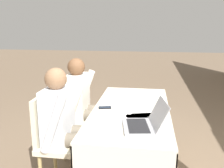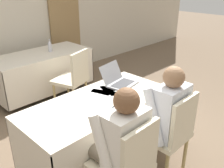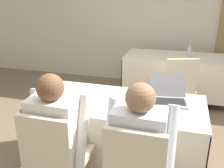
{
  "view_description": "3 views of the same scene",
  "coord_description": "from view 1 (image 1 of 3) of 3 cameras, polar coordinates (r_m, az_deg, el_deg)",
  "views": [
    {
      "loc": [
        2.4,
        0.16,
        1.57
      ],
      "look_at": [
        0.0,
        -0.2,
        0.98
      ],
      "focal_mm": 40.0,
      "sensor_mm": 36.0,
      "label": 1
    },
    {
      "loc": [
        -1.54,
        -1.71,
        1.93
      ],
      "look_at": [
        0.0,
        -0.2,
        0.98
      ],
      "focal_mm": 40.0,
      "sensor_mm": 36.0,
      "label": 2
    },
    {
      "loc": [
        0.55,
        -2.1,
        1.73
      ],
      "look_at": [
        0.0,
        -0.2,
        0.98
      ],
      "focal_mm": 40.0,
      "sensor_mm": 36.0,
      "label": 3
    }
  ],
  "objects": [
    {
      "name": "chair_near_right",
      "position": [
        2.48,
        -12.6,
        -11.73
      ],
      "size": [
        0.44,
        0.44,
        0.93
      ],
      "rotation": [
        0.0,
        0.0,
        3.14
      ],
      "color": "tan",
      "rests_on": "ground_plane"
    },
    {
      "name": "conference_table_near",
      "position": [
        2.61,
        4.35,
        -9.33
      ],
      "size": [
        1.64,
        0.76,
        0.73
      ],
      "color": "beige",
      "rests_on": "ground_plane"
    },
    {
      "name": "person_white_shirt",
      "position": [
        2.38,
        -10.43,
        -8.52
      ],
      "size": [
        0.5,
        0.52,
        1.19
      ],
      "rotation": [
        0.0,
        0.0,
        3.14
      ],
      "color": "#665B4C",
      "rests_on": "ground_plane"
    },
    {
      "name": "cell_phone",
      "position": [
        2.56,
        -1.65,
        -5.4
      ],
      "size": [
        0.1,
        0.14,
        0.01
      ],
      "rotation": [
        0.0,
        0.0,
        0.25
      ],
      "color": "black",
      "rests_on": "conference_table_near"
    },
    {
      "name": "chair_near_left",
      "position": [
        3.04,
        -8.29,
        -6.7
      ],
      "size": [
        0.44,
        0.44,
        0.93
      ],
      "rotation": [
        0.0,
        0.0,
        3.14
      ],
      "color": "tan",
      "rests_on": "ground_plane"
    },
    {
      "name": "paper_centre_table",
      "position": [
        2.35,
        8.31,
        -7.44
      ],
      "size": [
        0.28,
        0.34,
        0.0
      ],
      "rotation": [
        0.0,
        0.0,
        0.27
      ],
      "color": "white",
      "rests_on": "conference_table_near"
    },
    {
      "name": "paper_beside_laptop",
      "position": [
        2.42,
        6.2,
        -6.72
      ],
      "size": [
        0.32,
        0.36,
        0.0
      ],
      "rotation": [
        0.0,
        0.0,
        0.44
      ],
      "color": "white",
      "rests_on": "conference_table_near"
    },
    {
      "name": "person_checkered_shirt",
      "position": [
        2.96,
        -6.45,
        -3.94
      ],
      "size": [
        0.5,
        0.52,
        1.19
      ],
      "rotation": [
        0.0,
        0.0,
        3.14
      ],
      "color": "#665B4C",
      "rests_on": "ground_plane"
    },
    {
      "name": "paper_left_edge",
      "position": [
        2.26,
        6.09,
        -8.24
      ],
      "size": [
        0.28,
        0.34,
        0.0
      ],
      "rotation": [
        0.0,
        0.0,
        -0.26
      ],
      "color": "white",
      "rests_on": "conference_table_near"
    },
    {
      "name": "laptop",
      "position": [
        2.09,
        7.32,
        -8.79
      ],
      "size": [
        0.4,
        0.39,
        0.23
      ],
      "rotation": [
        0.0,
        0.0,
        0.17
      ],
      "color": "#99999E",
      "rests_on": "conference_table_near"
    }
  ]
}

